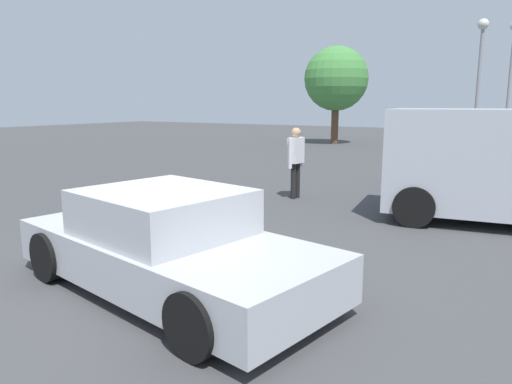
% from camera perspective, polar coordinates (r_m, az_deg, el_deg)
% --- Properties ---
extents(ground_plane, '(80.00, 80.00, 0.00)m').
position_cam_1_polar(ground_plane, '(6.39, -11.18, -10.18)').
color(ground_plane, '#424244').
extents(sedan_foreground, '(4.49, 2.53, 1.24)m').
position_cam_1_polar(sedan_foreground, '(5.84, -10.54, -6.27)').
color(sedan_foreground, '#B7BABF').
rests_on(sedan_foreground, ground_plane).
extents(dog, '(0.62, 0.38, 0.42)m').
position_cam_1_polar(dog, '(8.32, -17.07, -3.60)').
color(dog, beige).
rests_on(dog, ground_plane).
extents(pedestrian, '(0.28, 0.57, 1.69)m').
position_cam_1_polar(pedestrian, '(11.29, 4.81, 4.28)').
color(pedestrian, black).
rests_on(pedestrian, ground_plane).
extents(light_post_near, '(0.44, 0.44, 5.65)m').
position_cam_1_polar(light_post_near, '(22.33, 25.39, 13.90)').
color(light_post_near, gray).
rests_on(light_post_near, ground_plane).
extents(light_post_mid, '(0.44, 0.44, 6.04)m').
position_cam_1_polar(light_post_mid, '(26.31, 28.43, 13.51)').
color(light_post_mid, gray).
rests_on(light_post_mid, ground_plane).
extents(tree_back_center, '(3.52, 3.52, 5.35)m').
position_cam_1_polar(tree_back_center, '(27.16, 9.64, 13.28)').
color(tree_back_center, brown).
rests_on(tree_back_center, ground_plane).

